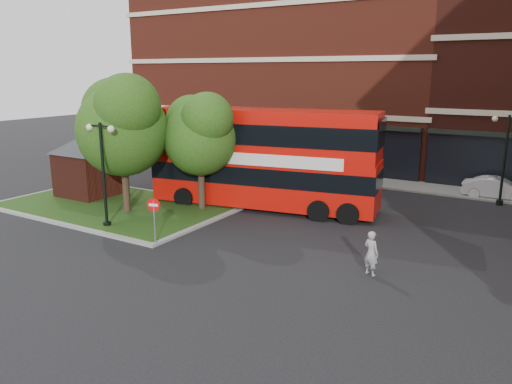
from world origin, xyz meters
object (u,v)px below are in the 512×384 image
Objects in this scene: car_silver at (340,171)px; car_white at (497,188)px; woman at (371,253)px; bus at (264,152)px.

car_white is at bearing -88.45° from car_silver.
bus is at bearing -15.55° from woman.
car_silver is (-7.12, 14.73, -0.21)m from woman.
woman reaches higher than car_white.
woman is at bearing -46.76° from bus.
bus reaches higher than car_white.
car_white is (9.75, 0.00, 0.00)m from car_silver.
bus is 7.52× the size of woman.
woman is 14.97m from car_white.
bus is 9.15m from car_silver.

